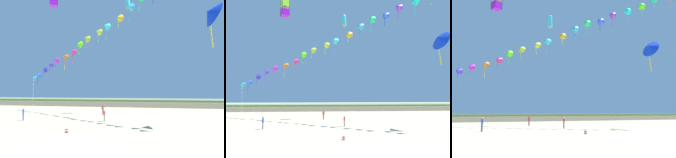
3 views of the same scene
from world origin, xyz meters
The scene contains 10 objects.
ground_plane centered at (0.00, 0.00, 0.00)m, with size 240.00×240.00×0.00m, color #C1B28E.
dune_ridge centered at (0.00, 47.62, 0.88)m, with size 120.00×13.96×1.77m.
person_near_right centered at (-1.82, 13.38, 0.87)m, with size 0.20×0.53×1.50m.
person_mid_center centered at (-12.36, 11.82, 0.93)m, with size 0.27×0.55×1.61m.
person_far_left centered at (-4.60, 21.89, 0.90)m, with size 0.52×0.31×1.56m.
kite_banner_string centered at (-2.76, 17.67, 13.59)m, with size 38.00×20.86×21.48m.
large_kite_low_lead centered at (-0.71, 23.24, 18.93)m, with size 1.33×1.22×2.73m.
large_kite_mid_trail centered at (10.37, 10.01, 11.63)m, with size 2.55×3.03×4.88m.
large_kite_high_solo centered at (-10.91, 16.79, 18.13)m, with size 1.56×1.56×2.63m.
beach_ball centered at (-2.85, 4.86, 0.18)m, with size 0.36×0.36×0.36m.
Camera 3 is at (-13.75, -16.79, 2.11)m, focal length 38.00 mm.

